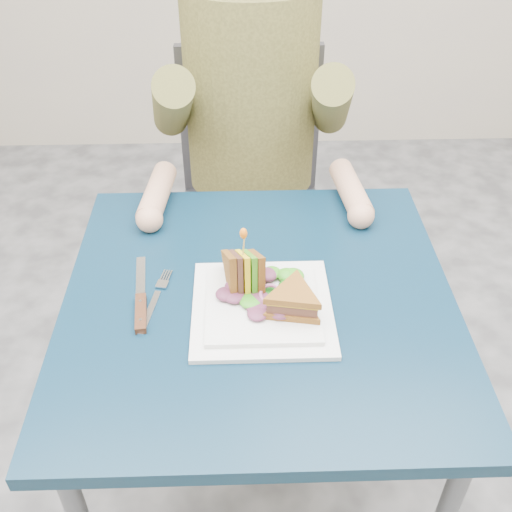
{
  "coord_description": "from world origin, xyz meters",
  "views": [
    {
      "loc": [
        -0.03,
        -0.85,
        1.51
      ],
      "look_at": [
        -0.01,
        0.01,
        0.82
      ],
      "focal_mm": 42.0,
      "sensor_mm": 36.0,
      "label": 1
    }
  ],
  "objects_px": {
    "chair": "(251,184)",
    "sandwich_upright": "(244,273)",
    "plate": "(262,307)",
    "knife": "(141,306)",
    "table": "(259,325)",
    "fork": "(154,302)",
    "diner": "(251,80)",
    "sandwich_flat": "(293,301)"
  },
  "relations": [
    {
      "from": "sandwich_flat",
      "to": "fork",
      "type": "distance_m",
      "value": 0.27
    },
    {
      "from": "chair",
      "to": "plate",
      "type": "distance_m",
      "value": 0.78
    },
    {
      "from": "knife",
      "to": "diner",
      "type": "bearing_deg",
      "value": 70.48
    },
    {
      "from": "chair",
      "to": "sandwich_upright",
      "type": "height_order",
      "value": "chair"
    },
    {
      "from": "diner",
      "to": "fork",
      "type": "bearing_deg",
      "value": -108.0
    },
    {
      "from": "table",
      "to": "plate",
      "type": "distance_m",
      "value": 0.1
    },
    {
      "from": "diner",
      "to": "fork",
      "type": "distance_m",
      "value": 0.67
    },
    {
      "from": "diner",
      "to": "fork",
      "type": "xyz_separation_m",
      "value": [
        -0.2,
        -0.61,
        -0.18
      ]
    },
    {
      "from": "diner",
      "to": "knife",
      "type": "xyz_separation_m",
      "value": [
        -0.22,
        -0.63,
        -0.18
      ]
    },
    {
      "from": "sandwich_flat",
      "to": "chair",
      "type": "bearing_deg",
      "value": 94.35
    },
    {
      "from": "sandwich_flat",
      "to": "plate",
      "type": "bearing_deg",
      "value": 155.56
    },
    {
      "from": "chair",
      "to": "sandwich_upright",
      "type": "bearing_deg",
      "value": -92.29
    },
    {
      "from": "plate",
      "to": "knife",
      "type": "height_order",
      "value": "plate"
    },
    {
      "from": "diner",
      "to": "chair",
      "type": "bearing_deg",
      "value": 90.0
    },
    {
      "from": "diner",
      "to": "fork",
      "type": "relative_size",
      "value": 4.18
    },
    {
      "from": "chair",
      "to": "sandwich_flat",
      "type": "relative_size",
      "value": 6.74
    },
    {
      "from": "plate",
      "to": "sandwich_flat",
      "type": "relative_size",
      "value": 1.88
    },
    {
      "from": "chair",
      "to": "plate",
      "type": "height_order",
      "value": "chair"
    },
    {
      "from": "table",
      "to": "plate",
      "type": "height_order",
      "value": "plate"
    },
    {
      "from": "plate",
      "to": "sandwich_upright",
      "type": "bearing_deg",
      "value": 125.78
    },
    {
      "from": "plate",
      "to": "sandwich_flat",
      "type": "xyz_separation_m",
      "value": [
        0.06,
        -0.03,
        0.04
      ]
    },
    {
      "from": "diner",
      "to": "table",
      "type": "bearing_deg",
      "value": -90.0
    },
    {
      "from": "diner",
      "to": "sandwich_flat",
      "type": "xyz_separation_m",
      "value": [
        0.06,
        -0.67,
        -0.14
      ]
    },
    {
      "from": "table",
      "to": "chair",
      "type": "height_order",
      "value": "chair"
    },
    {
      "from": "table",
      "to": "diner",
      "type": "relative_size",
      "value": 1.01
    },
    {
      "from": "sandwich_flat",
      "to": "fork",
      "type": "xyz_separation_m",
      "value": [
        -0.26,
        0.05,
        -0.04
      ]
    },
    {
      "from": "table",
      "to": "knife",
      "type": "height_order",
      "value": "knife"
    },
    {
      "from": "sandwich_flat",
      "to": "sandwich_upright",
      "type": "xyz_separation_m",
      "value": [
        -0.09,
        0.07,
        0.01
      ]
    },
    {
      "from": "plate",
      "to": "sandwich_flat",
      "type": "height_order",
      "value": "sandwich_flat"
    },
    {
      "from": "sandwich_flat",
      "to": "fork",
      "type": "height_order",
      "value": "sandwich_flat"
    },
    {
      "from": "chair",
      "to": "diner",
      "type": "relative_size",
      "value": 1.25
    },
    {
      "from": "table",
      "to": "fork",
      "type": "bearing_deg",
      "value": -176.17
    },
    {
      "from": "fork",
      "to": "sandwich_upright",
      "type": "bearing_deg",
      "value": 6.37
    },
    {
      "from": "diner",
      "to": "sandwich_flat",
      "type": "distance_m",
      "value": 0.68
    },
    {
      "from": "sandwich_upright",
      "to": "fork",
      "type": "distance_m",
      "value": 0.18
    },
    {
      "from": "table",
      "to": "fork",
      "type": "relative_size",
      "value": 4.2
    },
    {
      "from": "chair",
      "to": "sandwich_flat",
      "type": "height_order",
      "value": "chair"
    },
    {
      "from": "sandwich_upright",
      "to": "diner",
      "type": "bearing_deg",
      "value": 87.28
    },
    {
      "from": "fork",
      "to": "knife",
      "type": "distance_m",
      "value": 0.03
    },
    {
      "from": "plate",
      "to": "fork",
      "type": "relative_size",
      "value": 1.46
    },
    {
      "from": "sandwich_flat",
      "to": "knife",
      "type": "distance_m",
      "value": 0.29
    },
    {
      "from": "plate",
      "to": "sandwich_upright",
      "type": "distance_m",
      "value": 0.07
    }
  ]
}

